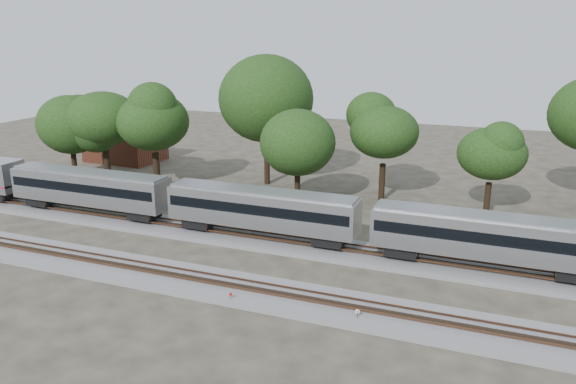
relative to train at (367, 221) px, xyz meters
name	(u,v)px	position (x,y,z in m)	size (l,w,h in m)	color
ground	(243,268)	(-8.87, -6.00, -3.28)	(160.00, 160.00, 0.00)	#383328
track_far	(271,241)	(-8.87, 0.00, -3.07)	(160.00, 5.00, 0.73)	slate
track_near	(219,285)	(-8.87, -10.00, -3.07)	(160.00, 5.00, 0.73)	slate
train	(367,221)	(0.00, 0.00, 0.00)	(112.23, 3.21, 4.73)	#AAADB1
switch_stand_red	(231,297)	(-6.88, -11.97, -2.72)	(0.27, 0.06, 0.86)	#512D19
switch_stand_white	(357,314)	(2.17, -11.35, -2.63)	(0.31, 0.12, 1.01)	#512D19
switch_lever	(286,307)	(-2.96, -11.31, -3.13)	(0.50, 0.30, 0.30)	#512D19
brick_building	(125,144)	(-42.34, 23.29, -0.74)	(10.78, 7.84, 5.03)	brown
tree_0	(70,125)	(-40.60, 10.65, 4.09)	(7.51, 7.51, 10.59)	black
tree_1	(103,119)	(-36.15, 11.49, 4.96)	(8.39, 8.39, 11.83)	black
tree_2	(153,122)	(-29.12, 11.91, 4.95)	(8.38, 8.38, 11.81)	black
tree_3	(266,99)	(-17.40, 18.76, 7.44)	(10.90, 10.90, 15.37)	black
tree_4	(298,143)	(-10.57, 11.38, 3.85)	(7.27, 7.27, 10.24)	black
tree_5	(384,132)	(-2.42, 17.07, 4.58)	(8.00, 8.00, 11.28)	black
tree_6	(492,154)	(9.02, 15.47, 3.34)	(6.75, 6.75, 9.51)	black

